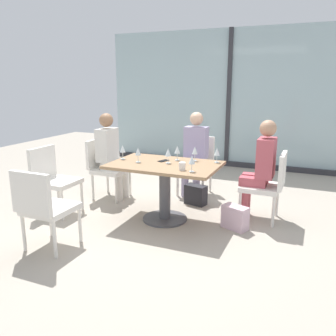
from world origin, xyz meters
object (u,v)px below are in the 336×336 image
object	(u,v)px
wine_glass_6	(123,149)
coffee_cup	(182,166)
person_near_window	(195,150)
wine_glass_1	(168,153)
chair_far_right	(269,182)
wine_glass_3	(192,160)
wine_glass_0	(138,152)
cell_phone_on_table	(163,161)
wine_glass_4	(217,152)
dining_table_main	(165,178)
wine_glass_5	(177,150)
chair_far_left	(105,165)
handbag_1	(235,217)
chair_near_window	(197,161)
chair_side_end	(52,176)
wine_glass_2	(195,151)
chair_front_left	(43,205)
person_far_right	(261,165)
handbag_0	(196,195)
person_far_left	(111,152)

from	to	relation	value
wine_glass_6	coffee_cup	size ratio (longest dim) A/B	2.06
person_near_window	wine_glass_1	bearing A→B (deg)	-88.37
chair_far_right	wine_glass_3	bearing A→B (deg)	-135.54
wine_glass_0	cell_phone_on_table	bearing A→B (deg)	34.52
wine_glass_4	cell_phone_on_table	xyz separation A→B (m)	(-0.64, -0.19, -0.13)
dining_table_main	wine_glass_3	world-z (taller)	wine_glass_3
wine_glass_5	chair_far_left	bearing A→B (deg)	168.36
wine_glass_0	wine_glass_1	world-z (taller)	same
wine_glass_6	cell_phone_on_table	bearing A→B (deg)	10.56
dining_table_main	handbag_1	size ratio (longest dim) A/B	4.38
chair_near_window	wine_glass_4	xyz separation A→B (m)	(0.57, -0.93, 0.37)
chair_side_end	cell_phone_on_table	bearing A→B (deg)	17.36
chair_side_end	wine_glass_2	bearing A→B (deg)	18.77
wine_glass_2	wine_glass_3	world-z (taller)	same
chair_side_end	handbag_1	bearing A→B (deg)	9.49
wine_glass_3	cell_phone_on_table	size ratio (longest dim) A/B	1.28
wine_glass_3	wine_glass_5	world-z (taller)	same
dining_table_main	chair_front_left	world-z (taller)	chair_front_left
chair_front_left	wine_glass_6	bearing A→B (deg)	81.01
dining_table_main	wine_glass_1	bearing A→B (deg)	41.74
chair_near_window	wine_glass_2	size ratio (longest dim) A/B	4.70
chair_far_right	person_far_right	world-z (taller)	person_far_right
wine_glass_2	handbag_1	size ratio (longest dim) A/B	0.62
wine_glass_0	handbag_1	size ratio (longest dim) A/B	0.62
chair_front_left	coffee_cup	world-z (taller)	chair_front_left
wine_glass_5	cell_phone_on_table	bearing A→B (deg)	-140.62
chair_front_left	wine_glass_0	size ratio (longest dim) A/B	4.70
wine_glass_1	wine_glass_2	distance (m)	0.36
chair_far_right	wine_glass_2	size ratio (longest dim) A/B	4.70
wine_glass_2	handbag_1	bearing A→B (deg)	-19.40
chair_side_end	wine_glass_5	distance (m)	1.68
wine_glass_2	wine_glass_3	bearing A→B (deg)	-74.60
chair_far_left	wine_glass_0	size ratio (longest dim) A/B	4.70
wine_glass_3	cell_phone_on_table	world-z (taller)	wine_glass_3
chair_far_right	wine_glass_5	distance (m)	1.20
chair_near_window	handbag_0	xyz separation A→B (m)	(0.17, -0.54, -0.36)
wine_glass_2	wine_glass_6	bearing A→B (deg)	-163.74
chair_far_right	dining_table_main	bearing A→B (deg)	-157.60
wine_glass_0	wine_glass_4	size ratio (longest dim) A/B	1.00
person_far_left	wine_glass_1	bearing A→B (deg)	-22.58
chair_near_window	wine_glass_6	world-z (taller)	wine_glass_6
person_far_right	wine_glass_5	xyz separation A→B (m)	(-1.00, -0.26, 0.16)
person_near_window	wine_glass_3	xyz separation A→B (m)	(0.43, -1.37, 0.16)
dining_table_main	person_far_left	xyz separation A→B (m)	(-1.07, 0.49, 0.15)
chair_front_left	person_near_window	size ratio (longest dim) A/B	0.69
wine_glass_0	coffee_cup	bearing A→B (deg)	-13.34
wine_glass_3	handbag_0	distance (m)	1.21
cell_phone_on_table	handbag_0	world-z (taller)	cell_phone_on_table
chair_far_left	person_far_left	world-z (taller)	person_far_left
person_far_left	wine_glass_2	bearing A→B (deg)	-8.89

